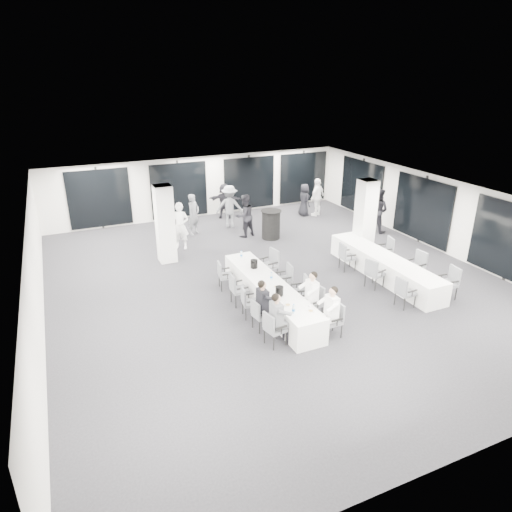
{
  "coord_description": "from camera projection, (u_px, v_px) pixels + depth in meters",
  "views": [
    {
      "loc": [
        -6.13,
        -12.15,
        6.49
      ],
      "look_at": [
        -0.78,
        -0.2,
        1.11
      ],
      "focal_mm": 32.0,
      "sensor_mm": 36.0,
      "label": 1
    }
  ],
  "objects": [
    {
      "name": "room",
      "position": [
        284.0,
        228.0,
        15.78
      ],
      "size": [
        14.04,
        16.04,
        2.84
      ],
      "color": "black",
      "rests_on": "ground"
    },
    {
      "name": "column_left",
      "position": [
        165.0,
        224.0,
        16.15
      ],
      "size": [
        0.6,
        0.6,
        2.8
      ],
      "primitive_type": "cube",
      "color": "white",
      "rests_on": "floor"
    },
    {
      "name": "column_right",
      "position": [
        365.0,
        217.0,
        16.93
      ],
      "size": [
        0.6,
        0.6,
        2.8
      ],
      "primitive_type": "cube",
      "color": "white",
      "rests_on": "floor"
    },
    {
      "name": "banquet_table_main",
      "position": [
        270.0,
        294.0,
        13.34
      ],
      "size": [
        0.9,
        5.0,
        0.75
      ],
      "primitive_type": "cube",
      "color": "white",
      "rests_on": "floor"
    },
    {
      "name": "banquet_table_side",
      "position": [
        384.0,
        267.0,
        15.23
      ],
      "size": [
        0.9,
        5.0,
        0.75
      ],
      "primitive_type": "cube",
      "color": "white",
      "rests_on": "floor"
    },
    {
      "name": "cocktail_table",
      "position": [
        271.0,
        224.0,
        18.66
      ],
      "size": [
        0.85,
        0.85,
        1.18
      ],
      "color": "black",
      "rests_on": "floor"
    },
    {
      "name": "chair_main_left_near",
      "position": [
        273.0,
        327.0,
        11.36
      ],
      "size": [
        0.55,
        0.58,
        0.93
      ],
      "rotation": [
        0.0,
        0.0,
        -1.38
      ],
      "color": "#54565C",
      "rests_on": "floor"
    },
    {
      "name": "chair_main_left_second",
      "position": [
        259.0,
        313.0,
        12.07
      ],
      "size": [
        0.49,
        0.53,
        0.87
      ],
      "rotation": [
        0.0,
        0.0,
        -1.44
      ],
      "color": "#54565C",
      "rests_on": "floor"
    },
    {
      "name": "chair_main_left_mid",
      "position": [
        248.0,
        301.0,
        12.71
      ],
      "size": [
        0.51,
        0.55,
        0.89
      ],
      "rotation": [
        0.0,
        0.0,
        -1.73
      ],
      "color": "#54565C",
      "rests_on": "floor"
    },
    {
      "name": "chair_main_left_fourth",
      "position": [
        237.0,
        288.0,
        13.37
      ],
      "size": [
        0.5,
        0.56,
        0.97
      ],
      "rotation": [
        0.0,
        0.0,
        -1.6
      ],
      "color": "#54565C",
      "rests_on": "floor"
    },
    {
      "name": "chair_main_left_far",
      "position": [
        224.0,
        274.0,
        14.35
      ],
      "size": [
        0.52,
        0.56,
        0.91
      ],
      "rotation": [
        0.0,
        0.0,
        -1.72
      ],
      "color": "#54565C",
      "rests_on": "floor"
    },
    {
      "name": "chair_main_right_near",
      "position": [
        334.0,
        318.0,
        11.8
      ],
      "size": [
        0.48,
        0.54,
        0.93
      ],
      "rotation": [
        0.0,
        0.0,
        1.59
      ],
      "color": "#54565C",
      "rests_on": "floor"
    },
    {
      "name": "chair_main_right_second",
      "position": [
        315.0,
        300.0,
        12.63
      ],
      "size": [
        0.56,
        0.6,
        0.98
      ],
      "rotation": [
        0.0,
        0.0,
        1.71
      ],
      "color": "#54565C",
      "rests_on": "floor"
    },
    {
      "name": "chair_main_right_mid",
      "position": [
        302.0,
        290.0,
        13.24
      ],
      "size": [
        0.59,
        0.61,
        0.96
      ],
      "rotation": [
        0.0,
        0.0,
        1.33
      ],
      "color": "#54565C",
      "rests_on": "floor"
    },
    {
      "name": "chair_main_right_fourth",
      "position": [
        286.0,
        277.0,
        14.09
      ],
      "size": [
        0.52,
        0.57,
        0.94
      ],
      "rotation": [
        0.0,
        0.0,
        1.46
      ],
      "color": "#54565C",
      "rests_on": "floor"
    },
    {
      "name": "chair_main_right_far",
      "position": [
        271.0,
        263.0,
        15.0
      ],
      "size": [
        0.6,
        0.64,
        1.03
      ],
      "rotation": [
        0.0,
        0.0,
        1.73
      ],
      "color": "#54565C",
      "rests_on": "floor"
    },
    {
      "name": "chair_side_left_near",
      "position": [
        404.0,
        291.0,
        13.22
      ],
      "size": [
        0.5,
        0.55,
        0.94
      ],
      "rotation": [
        0.0,
        0.0,
        -1.52
      ],
      "color": "#54565C",
      "rests_on": "floor"
    },
    {
      "name": "chair_side_left_mid",
      "position": [
        374.0,
        272.0,
        14.41
      ],
      "size": [
        0.6,
        0.63,
        0.98
      ],
      "rotation": [
        0.0,
        0.0,
        -1.31
      ],
      "color": "#54565C",
      "rests_on": "floor"
    },
    {
      "name": "chair_side_left_far",
      "position": [
        346.0,
        255.0,
        15.7
      ],
      "size": [
        0.55,
        0.59,
        0.96
      ],
      "rotation": [
        0.0,
        0.0,
        -1.71
      ],
      "color": "#54565C",
      "rests_on": "floor"
    },
    {
      "name": "chair_side_right_near",
      "position": [
        450.0,
        280.0,
        13.76
      ],
      "size": [
        0.57,
        0.62,
        1.01
      ],
      "rotation": [
        0.0,
        0.0,
        1.43
      ],
      "color": "#54565C",
      "rests_on": "floor"
    },
    {
      "name": "chair_side_right_mid",
      "position": [
        417.0,
        264.0,
        14.93
      ],
      "size": [
        0.54,
        0.59,
        1.0
      ],
      "rotation": [
        0.0,
        0.0,
        1.64
      ],
      "color": "#54565C",
      "rests_on": "floor"
    },
    {
      "name": "chair_side_right_far",
      "position": [
        386.0,
        249.0,
        16.25
      ],
      "size": [
        0.59,
        0.62,
        0.97
      ],
      "rotation": [
        0.0,
        0.0,
        1.34
      ],
      "color": "#54565C",
      "rests_on": "floor"
    },
    {
      "name": "seated_guest_a",
      "position": [
        279.0,
        316.0,
        11.33
      ],
      "size": [
        0.5,
        0.38,
        1.44
      ],
      "rotation": [
        0.0,
        0.0,
        -1.57
      ],
      "color": "slate",
      "rests_on": "floor"
    },
    {
      "name": "seated_guest_b",
      "position": [
        265.0,
        301.0,
        12.02
      ],
      "size": [
        0.5,
        0.38,
        1.44
      ],
      "rotation": [
        0.0,
        0.0,
        -1.57
      ],
      "color": "black",
      "rests_on": "floor"
    },
    {
      "name": "seated_guest_c",
      "position": [
        330.0,
        309.0,
        11.63
      ],
      "size": [
        0.5,
        0.38,
        1.44
      ],
      "rotation": [
        0.0,
        0.0,
        1.57
      ],
      "color": "white",
      "rests_on": "floor"
    },
    {
      "name": "seated_guest_d",
      "position": [
        310.0,
        293.0,
        12.46
      ],
      "size": [
        0.5,
        0.38,
        1.44
      ],
      "rotation": [
        0.0,
        0.0,
        1.57
      ],
      "color": "white",
      "rests_on": "floor"
    },
    {
      "name": "standing_guest_a",
      "position": [
        194.0,
        212.0,
        18.99
      ],
      "size": [
        0.92,
        0.89,
        1.96
      ],
      "primitive_type": "imported",
      "rotation": [
        0.0,
        0.0,
        0.63
      ],
      "color": "slate",
      "rests_on": "floor"
    },
    {
      "name": "standing_guest_b",
      "position": [
        245.0,
        213.0,
        18.71
      ],
      "size": [
        1.1,
        0.84,
        2.02
      ],
      "primitive_type": "imported",
      "rotation": [
        0.0,
        0.0,
        3.42
      ],
      "color": "black",
      "rests_on": "floor"
    },
    {
      "name": "standing_guest_c",
      "position": [
        230.0,
        204.0,
        19.81
      ],
      "size": [
        1.54,
        1.24,
        2.12
      ],
      "primitive_type": "imported",
      "rotation": [
        0.0,
        0.0,
        2.68
      ],
      "color": "slate",
      "rests_on": "floor"
    },
    {
      "name": "standing_guest_d",
      "position": [
        317.0,
        195.0,
        21.45
      ],
      "size": [
        1.36,
        1.15,
        2.02
      ],
      "primitive_type": "imported",
      "rotation": [
        0.0,
        0.0,
        3.64
      ],
      "color": "white",
      "rests_on": "floor"
    },
    {
      "name": "standing_guest_e",
      "position": [
        304.0,
        198.0,
        21.52
      ],
      "size": [
        0.53,
        0.84,
        1.72
      ],
      "primitive_type": "imported",
      "rotation": [
        0.0,
        0.0,
        1.6
      ],
      "color": "black",
      "rests_on": "floor"
    },
    {
      "name": "standing_guest_f",
      "position": [
        224.0,
        199.0,
        21.11
      ],
      "size": [
        1.81,
        1.44,
        1.86
      ],
      "primitive_type": "imported",
      "rotation": [
        0.0,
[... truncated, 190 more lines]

